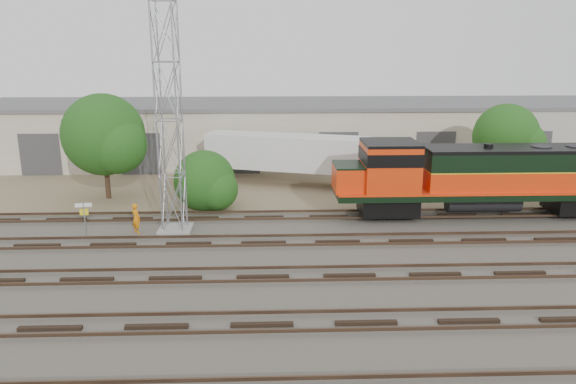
{
  "coord_description": "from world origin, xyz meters",
  "views": [
    {
      "loc": [
        -3.7,
        -26.88,
        10.57
      ],
      "look_at": [
        -2.6,
        4.0,
        2.2
      ],
      "focal_mm": 35.0,
      "sensor_mm": 36.0,
      "label": 1
    }
  ],
  "objects_px": {
    "semi_trailer": "(291,154)",
    "worker": "(136,218)",
    "locomotive": "(480,176)",
    "signal_tower": "(170,125)"
  },
  "relations": [
    {
      "from": "locomotive",
      "to": "worker",
      "type": "distance_m",
      "value": 20.66
    },
    {
      "from": "signal_tower",
      "to": "worker",
      "type": "relative_size",
      "value": 7.3
    },
    {
      "from": "signal_tower",
      "to": "semi_trailer",
      "type": "bearing_deg",
      "value": 56.13
    },
    {
      "from": "signal_tower",
      "to": "worker",
      "type": "xyz_separation_m",
      "value": [
        -2.14,
        -0.21,
        -5.27
      ]
    },
    {
      "from": "locomotive",
      "to": "semi_trailer",
      "type": "distance_m",
      "value": 13.99
    },
    {
      "from": "signal_tower",
      "to": "semi_trailer",
      "type": "xyz_separation_m",
      "value": [
        7.03,
        10.47,
        -3.76
      ]
    },
    {
      "from": "signal_tower",
      "to": "worker",
      "type": "height_order",
      "value": "signal_tower"
    },
    {
      "from": "locomotive",
      "to": "worker",
      "type": "relative_size",
      "value": 10.74
    },
    {
      "from": "semi_trailer",
      "to": "worker",
      "type": "bearing_deg",
      "value": -113.53
    },
    {
      "from": "locomotive",
      "to": "semi_trailer",
      "type": "height_order",
      "value": "locomotive"
    }
  ]
}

